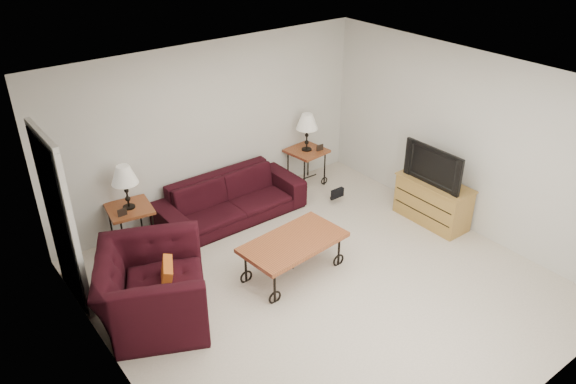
# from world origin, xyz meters

# --- Properties ---
(ground) EXTENTS (5.00, 5.00, 0.00)m
(ground) POSITION_xyz_m (0.00, 0.00, 0.00)
(ground) COLOR beige
(ground) RESTS_ON ground
(wall_back) EXTENTS (5.00, 0.02, 2.50)m
(wall_back) POSITION_xyz_m (0.00, 2.50, 1.25)
(wall_back) COLOR silver
(wall_back) RESTS_ON ground
(wall_front) EXTENTS (5.00, 0.02, 2.50)m
(wall_front) POSITION_xyz_m (0.00, -2.50, 1.25)
(wall_front) COLOR silver
(wall_front) RESTS_ON ground
(wall_left) EXTENTS (0.02, 5.00, 2.50)m
(wall_left) POSITION_xyz_m (-2.50, 0.00, 1.25)
(wall_left) COLOR silver
(wall_left) RESTS_ON ground
(wall_right) EXTENTS (0.02, 5.00, 2.50)m
(wall_right) POSITION_xyz_m (2.50, 0.00, 1.25)
(wall_right) COLOR silver
(wall_right) RESTS_ON ground
(ceiling) EXTENTS (5.00, 5.00, 0.00)m
(ceiling) POSITION_xyz_m (0.00, 0.00, 2.50)
(ceiling) COLOR white
(ceiling) RESTS_ON wall_back
(doorway) EXTENTS (0.08, 0.94, 2.04)m
(doorway) POSITION_xyz_m (-2.47, 1.65, 1.02)
(doorway) COLOR black
(doorway) RESTS_ON ground
(sofa) EXTENTS (2.18, 0.85, 0.64)m
(sofa) POSITION_xyz_m (-0.04, 2.02, 0.32)
(sofa) COLOR black
(sofa) RESTS_ON ground
(side_table_left) EXTENTS (0.63, 0.63, 0.60)m
(side_table_left) POSITION_xyz_m (-1.48, 2.20, 0.30)
(side_table_left) COLOR #995426
(side_table_left) RESTS_ON ground
(side_table_right) EXTENTS (0.61, 0.61, 0.61)m
(side_table_right) POSITION_xyz_m (1.52, 2.20, 0.30)
(side_table_right) COLOR #995426
(side_table_right) RESTS_ON ground
(lamp_left) EXTENTS (0.39, 0.39, 0.60)m
(lamp_left) POSITION_xyz_m (-1.48, 2.20, 0.91)
(lamp_left) COLOR black
(lamp_left) RESTS_ON side_table_left
(lamp_right) EXTENTS (0.38, 0.38, 0.61)m
(lamp_right) POSITION_xyz_m (1.52, 2.20, 0.91)
(lamp_right) COLOR black
(lamp_right) RESTS_ON side_table_right
(photo_frame_left) EXTENTS (0.12, 0.02, 0.10)m
(photo_frame_left) POSITION_xyz_m (-1.63, 2.05, 0.66)
(photo_frame_left) COLOR black
(photo_frame_left) RESTS_ON side_table_left
(photo_frame_right) EXTENTS (0.12, 0.03, 0.10)m
(photo_frame_right) POSITION_xyz_m (1.67, 2.05, 0.66)
(photo_frame_right) COLOR black
(photo_frame_right) RESTS_ON side_table_right
(coffee_table) EXTENTS (1.36, 0.82, 0.49)m
(coffee_table) POSITION_xyz_m (-0.13, 0.42, 0.24)
(coffee_table) COLOR #995426
(coffee_table) RESTS_ON ground
(armchair) EXTENTS (1.58, 1.65, 0.84)m
(armchair) POSITION_xyz_m (-1.88, 0.70, 0.42)
(armchair) COLOR black
(armchair) RESTS_ON ground
(throw_pillow) EXTENTS (0.25, 0.39, 0.38)m
(throw_pillow) POSITION_xyz_m (-1.73, 0.65, 0.52)
(throw_pillow) COLOR #CC581A
(throw_pillow) RESTS_ON armchair
(tv_stand) EXTENTS (0.44, 1.07, 0.64)m
(tv_stand) POSITION_xyz_m (2.23, 0.19, 0.32)
(tv_stand) COLOR #AF7E41
(tv_stand) RESTS_ON ground
(television) EXTENTS (0.13, 0.96, 0.55)m
(television) POSITION_xyz_m (2.21, 0.19, 0.92)
(television) COLOR black
(television) RESTS_ON tv_stand
(backpack) EXTENTS (0.36, 0.29, 0.44)m
(backpack) POSITION_xyz_m (1.48, 1.52, 0.22)
(backpack) COLOR black
(backpack) RESTS_ON ground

